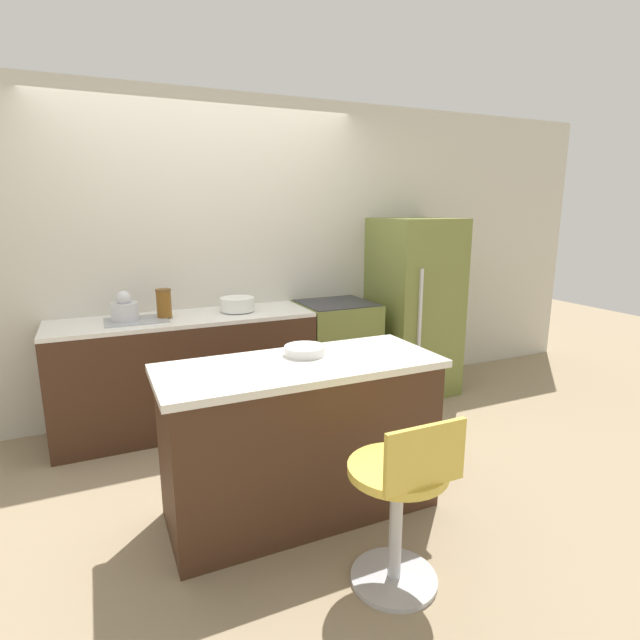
{
  "coord_description": "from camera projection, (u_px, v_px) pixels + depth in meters",
  "views": [
    {
      "loc": [
        -0.9,
        -3.5,
        1.7
      ],
      "look_at": [
        0.52,
        -0.4,
        0.93
      ],
      "focal_mm": 28.0,
      "sensor_mm": 36.0,
      "label": 1
    }
  ],
  "objects": [
    {
      "name": "canister_jar",
      "position": [
        164.0,
        303.0,
        3.74
      ],
      "size": [
        0.11,
        0.11,
        0.21
      ],
      "color": "brown",
      "rests_on": "back_counter"
    },
    {
      "name": "mixing_bowl",
      "position": [
        237.0,
        304.0,
        3.98
      ],
      "size": [
        0.27,
        0.27,
        0.11
      ],
      "color": "white",
      "rests_on": "back_counter"
    },
    {
      "name": "back_counter",
      "position": [
        187.0,
        372.0,
        3.9
      ],
      "size": [
        1.95,
        0.6,
        0.9
      ],
      "color": "#422819",
      "rests_on": "ground_plane"
    },
    {
      "name": "refrigerator",
      "position": [
        413.0,
        306.0,
        4.63
      ],
      "size": [
        0.67,
        0.72,
        1.61
      ],
      "color": "olive",
      "rests_on": "ground_plane"
    },
    {
      "name": "fruit_bowl",
      "position": [
        305.0,
        350.0,
        2.82
      ],
      "size": [
        0.23,
        0.23,
        0.05
      ],
      "color": "white",
      "rests_on": "kitchen_island"
    },
    {
      "name": "oven_range",
      "position": [
        336.0,
        352.0,
        4.43
      ],
      "size": [
        0.63,
        0.61,
        0.9
      ],
      "color": "olive",
      "rests_on": "ground_plane"
    },
    {
      "name": "ground_plane",
      "position": [
        237.0,
        434.0,
        3.84
      ],
      "size": [
        14.0,
        14.0,
        0.0
      ],
      "primitive_type": "plane",
      "color": "#998466"
    },
    {
      "name": "stool_chair",
      "position": [
        400.0,
        502.0,
        2.21
      ],
      "size": [
        0.45,
        0.45,
        0.86
      ],
      "color": "#B7B7BC",
      "rests_on": "ground_plane"
    },
    {
      "name": "kettle",
      "position": [
        125.0,
        309.0,
        3.63
      ],
      "size": [
        0.19,
        0.19,
        0.22
      ],
      "color": "silver",
      "rests_on": "back_counter"
    },
    {
      "name": "kitchen_island",
      "position": [
        301.0,
        438.0,
        2.78
      ],
      "size": [
        1.53,
        0.63,
        0.89
      ],
      "color": "#422819",
      "rests_on": "ground_plane"
    },
    {
      "name": "wall_back",
      "position": [
        210.0,
        257.0,
        4.12
      ],
      "size": [
        8.0,
        0.06,
        2.6
      ],
      "color": "beige",
      "rests_on": "ground_plane"
    }
  ]
}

